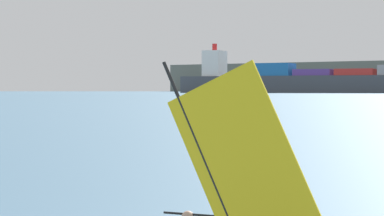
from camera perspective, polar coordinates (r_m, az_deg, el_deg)
name	(u,v)px	position (r m, az deg, el deg)	size (l,w,h in m)	color
cargo_ship	(306,80)	(618.91, 8.59, 2.07)	(216.17, 37.62, 41.58)	#3F444C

